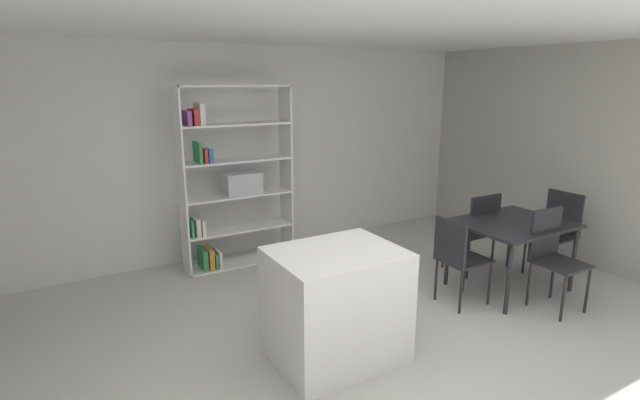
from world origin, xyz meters
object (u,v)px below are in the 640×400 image
(dining_table, at_px, (512,228))
(dining_chair_near, at_px, (552,250))
(open_bookshelf, at_px, (231,183))
(kitchen_island, at_px, (336,305))
(dining_chair_window_side, at_px, (557,226))
(dining_chair_far, at_px, (477,226))
(dining_chair_island_side, at_px, (458,254))

(dining_table, relative_size, dining_chair_near, 1.17)
(open_bookshelf, bearing_deg, kitchen_island, -89.68)
(open_bookshelf, distance_m, dining_table, 3.21)
(dining_chair_window_side, xyz_separation_m, dining_chair_near, (-0.79, -0.48, 0.01))
(dining_chair_far, bearing_deg, kitchen_island, 16.42)
(kitchen_island, distance_m, dining_chair_near, 2.36)
(open_bookshelf, bearing_deg, dining_chair_window_side, -34.52)
(dining_chair_window_side, distance_m, dining_chair_near, 0.93)
(open_bookshelf, bearing_deg, dining_chair_far, -35.73)
(kitchen_island, distance_m, dining_table, 2.35)
(dining_table, distance_m, dining_chair_far, 0.49)
(dining_chair_window_side, height_order, dining_chair_far, dining_chair_window_side)
(dining_table, bearing_deg, dining_chair_far, 90.13)
(dining_chair_near, relative_size, dining_chair_far, 1.03)
(dining_chair_window_side, bearing_deg, dining_chair_island_side, -91.51)
(dining_chair_window_side, bearing_deg, dining_chair_far, -122.32)
(dining_chair_window_side, height_order, dining_chair_near, dining_chair_near)
(open_bookshelf, xyz_separation_m, dining_chair_window_side, (3.15, -2.16, -0.45))
(dining_chair_island_side, bearing_deg, dining_chair_near, -120.21)
(open_bookshelf, bearing_deg, dining_chair_island_side, -54.33)
(open_bookshelf, height_order, dining_chair_far, open_bookshelf)
(dining_table, height_order, dining_chair_window_side, dining_chair_window_side)
(dining_table, distance_m, dining_chair_window_side, 0.80)
(open_bookshelf, bearing_deg, dining_table, -42.69)
(dining_table, relative_size, dining_chair_island_side, 1.28)
(kitchen_island, xyz_separation_m, dining_table, (2.34, 0.18, 0.22))
(dining_table, bearing_deg, dining_chair_window_side, 0.20)
(dining_chair_near, height_order, dining_chair_far, dining_chair_near)
(dining_chair_island_side, bearing_deg, dining_table, -89.31)
(dining_chair_far, distance_m, dining_chair_island_side, 0.93)
(dining_table, distance_m, dining_chair_island_side, 0.81)
(dining_chair_island_side, bearing_deg, kitchen_island, 97.62)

